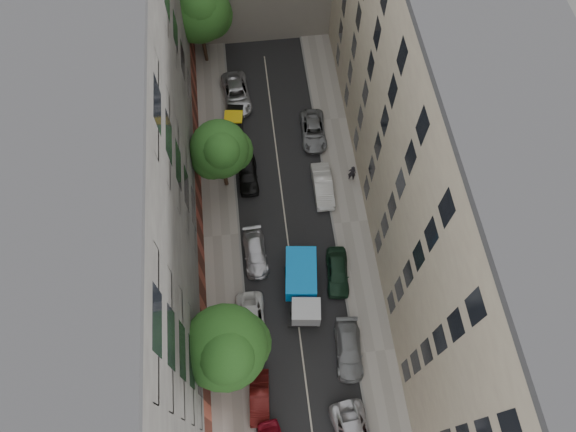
{
  "coord_description": "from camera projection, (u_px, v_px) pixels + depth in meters",
  "views": [
    {
      "loc": [
        -2.04,
        -18.77,
        39.26
      ],
      "look_at": [
        -0.07,
        -1.81,
        6.0
      ],
      "focal_mm": 32.0,
      "sensor_mm": 36.0,
      "label": 1
    }
  ],
  "objects": [
    {
      "name": "sidewalk_right",
      "position": [
        350.0,
        222.0,
        43.77
      ],
      "size": [
        3.0,
        44.0,
        0.15
      ],
      "primitive_type": "cube",
      "color": "gray",
      "rests_on": "ground"
    },
    {
      "name": "car_left_2",
      "position": [
        251.0,
        322.0,
        39.24
      ],
      "size": [
        2.2,
        4.73,
        1.31
      ],
      "primitive_type": "imported",
      "rotation": [
        0.0,
        0.0,
        -0.01
      ],
      "color": "silver",
      "rests_on": "ground"
    },
    {
      "name": "car_left_5",
      "position": [
        234.0,
        124.0,
        47.72
      ],
      "size": [
        2.02,
        4.45,
        1.41
      ],
      "primitive_type": "imported",
      "rotation": [
        0.0,
        0.0,
        -0.13
      ],
      "color": "black",
      "rests_on": "ground"
    },
    {
      "name": "car_right_3",
      "position": [
        323.0,
        186.0,
        44.64
      ],
      "size": [
        1.58,
        4.53,
        1.49
      ],
      "primitive_type": "imported",
      "rotation": [
        0.0,
        0.0,
        0.0
      ],
      "color": "silver",
      "rests_on": "ground"
    },
    {
      "name": "building_right",
      "position": [
        445.0,
        150.0,
        35.23
      ],
      "size": [
        8.0,
        44.0,
        20.0
      ],
      "primitive_type": "cube",
      "color": "#B4A78C",
      "rests_on": "ground"
    },
    {
      "name": "car_left_4",
      "position": [
        248.0,
        174.0,
        45.21
      ],
      "size": [
        1.76,
        4.26,
        1.44
      ],
      "primitive_type": "imported",
      "rotation": [
        0.0,
        0.0,
        0.01
      ],
      "color": "black",
      "rests_on": "ground"
    },
    {
      "name": "sidewalk_left",
      "position": [
        222.0,
        236.0,
        43.19
      ],
      "size": [
        3.0,
        44.0,
        0.15
      ],
      "primitive_type": "cube",
      "color": "gray",
      "rests_on": "ground"
    },
    {
      "name": "car_left_3",
      "position": [
        255.0,
        253.0,
        41.86
      ],
      "size": [
        1.96,
        4.49,
        1.28
      ],
      "primitive_type": "imported",
      "rotation": [
        0.0,
        0.0,
        0.04
      ],
      "color": "#BAB9BF",
      "rests_on": "ground"
    },
    {
      "name": "lamp_post",
      "position": [
        239.0,
        324.0,
        35.36
      ],
      "size": [
        0.36,
        0.36,
        6.96
      ],
      "color": "#164E2B",
      "rests_on": "sidewalk_left"
    },
    {
      "name": "building_left",
      "position": [
        122.0,
        181.0,
        34.07
      ],
      "size": [
        8.0,
        44.0,
        20.0
      ],
      "primitive_type": "cube",
      "color": "#454341",
      "rests_on": "ground"
    },
    {
      "name": "car_right_1",
      "position": [
        349.0,
        350.0,
        38.22
      ],
      "size": [
        2.3,
        4.86,
        1.37
      ],
      "primitive_type": "imported",
      "rotation": [
        0.0,
        0.0,
        -0.08
      ],
      "color": "gray",
      "rests_on": "ground"
    },
    {
      "name": "pedestrian",
      "position": [
        352.0,
        173.0,
        44.84
      ],
      "size": [
        0.76,
        0.58,
        1.89
      ],
      "primitive_type": "imported",
      "rotation": [
        0.0,
        0.0,
        2.95
      ],
      "color": "black",
      "rests_on": "sidewalk_right"
    },
    {
      "name": "tarp_truck",
      "position": [
        302.0,
        285.0,
        39.71
      ],
      "size": [
        2.95,
        6.05,
        2.68
      ],
      "rotation": [
        0.0,
        0.0,
        -0.12
      ],
      "color": "black",
      "rests_on": "ground"
    },
    {
      "name": "tree_near",
      "position": [
        227.0,
        349.0,
        32.3
      ],
      "size": [
        5.7,
        5.49,
        9.72
      ],
      "color": "#382619",
      "rests_on": "sidewalk_left"
    },
    {
      "name": "tree_mid",
      "position": [
        221.0,
        151.0,
        40.77
      ],
      "size": [
        5.06,
        4.75,
        7.85
      ],
      "color": "#382619",
      "rests_on": "sidewalk_left"
    },
    {
      "name": "car_right_4",
      "position": [
        313.0,
        131.0,
        47.43
      ],
      "size": [
        2.41,
        4.87,
        1.33
      ],
      "primitive_type": "imported",
      "rotation": [
        0.0,
        0.0,
        -0.04
      ],
      "color": "slate",
      "rests_on": "ground"
    },
    {
      "name": "tree_far",
      "position": [
        198.0,
        11.0,
        46.62
      ],
      "size": [
        6.2,
        6.05,
        9.42
      ],
      "color": "#382619",
      "rests_on": "sidewalk_left"
    },
    {
      "name": "car_right_2",
      "position": [
        338.0,
        272.0,
        41.0
      ],
      "size": [
        2.17,
        4.47,
        1.47
      ],
      "primitive_type": "imported",
      "rotation": [
        0.0,
        0.0,
        -0.1
      ],
      "color": "black",
      "rests_on": "ground"
    },
    {
      "name": "road_surface",
      "position": [
        286.0,
        229.0,
        43.54
      ],
      "size": [
        8.0,
        44.0,
        0.02
      ],
      "primitive_type": "cube",
      "color": "black",
      "rests_on": "ground"
    },
    {
      "name": "car_left_6",
      "position": [
        237.0,
        94.0,
        49.34
      ],
      "size": [
        2.87,
        5.52,
        1.49
      ],
      "primitive_type": "imported",
      "rotation": [
        0.0,
        0.0,
        0.08
      ],
      "color": "#B1B1B6",
      "rests_on": "ground"
    },
    {
      "name": "car_left_1",
      "position": [
        260.0,
        398.0,
        36.71
      ],
      "size": [
        1.67,
        4.05,
        1.3
      ],
      "primitive_type": "imported",
      "rotation": [
        0.0,
        0.0,
        -0.08
      ],
      "color": "#4A100E",
      "rests_on": "ground"
    },
    {
      "name": "ground",
      "position": [
        286.0,
        229.0,
        43.55
      ],
      "size": [
        120.0,
        120.0,
        0.0
      ],
      "primitive_type": "plane",
      "color": "#4C4C49",
      "rests_on": "ground"
    }
  ]
}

